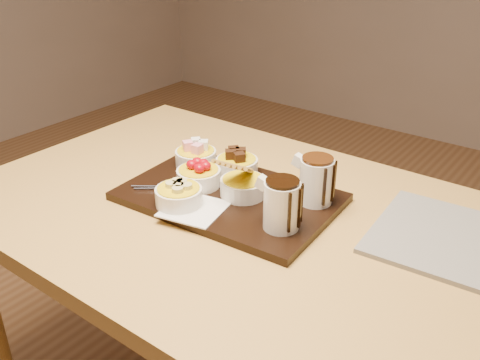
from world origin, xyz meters
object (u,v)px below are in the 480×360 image
Objects in this scene: serving_board at (229,197)px; pitcher_dark_chocolate at (282,206)px; bowl_strawberries at (199,177)px; pitcher_milk_chocolate at (316,181)px; newspaper at (467,244)px; dining_table at (235,245)px.

pitcher_dark_chocolate reaches higher than serving_board.
pitcher_milk_chocolate is at bearing 19.96° from bowl_strawberries.
pitcher_milk_chocolate is 0.32m from newspaper.
serving_board is 4.69× the size of pitcher_dark_chocolate.
pitcher_milk_chocolate is (0.00, 0.13, 0.00)m from pitcher_dark_chocolate.
pitcher_dark_chocolate and pitcher_milk_chocolate have the same top height.
pitcher_milk_chocolate is at bearing 85.60° from pitcher_dark_chocolate.
newspaper reaches higher than dining_table.
pitcher_milk_chocolate is 0.28× the size of newspaper.
pitcher_milk_chocolate reaches higher than serving_board.
pitcher_dark_chocolate is at bearing -19.98° from serving_board.
bowl_strawberries is 0.57m from newspaper.
dining_table is at bearing -165.81° from newspaper.
bowl_strawberries is 0.29× the size of newspaper.
pitcher_milk_chocolate reaches higher than bowl_strawberries.
bowl_strawberries is at bearing 167.35° from pitcher_dark_chocolate.
serving_board is (-0.03, 0.02, 0.11)m from dining_table.
pitcher_dark_chocolate is (0.14, -0.03, 0.17)m from dining_table.
newspaper is at bearing 5.87° from pitcher_milk_chocolate.
bowl_strawberries is at bearing -169.79° from newspaper.
pitcher_dark_chocolate is 0.13m from pitcher_milk_chocolate.
pitcher_dark_chocolate is at bearing -94.40° from pitcher_milk_chocolate.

